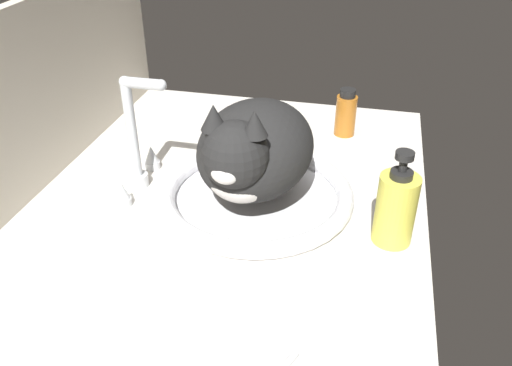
{
  "coord_description": "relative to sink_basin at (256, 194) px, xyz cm",
  "views": [
    {
      "loc": [
        -78.07,
        -24.24,
        60.03
      ],
      "look_at": [
        4.19,
        -5.12,
        7.0
      ],
      "focal_mm": 37.02,
      "sensor_mm": 36.0,
      "label": 1
    }
  ],
  "objects": [
    {
      "name": "amber_bottle",
      "position": [
        32.52,
        -14.01,
        3.87
      ],
      "size": [
        4.84,
        4.84,
        11.3
      ],
      "color": "#B2661E",
      "rests_on": "countertop"
    },
    {
      "name": "metal_jar",
      "position": [
        27.65,
        5.13,
        2.07
      ],
      "size": [
        5.7,
        5.7,
        6.94
      ],
      "color": "#B2B5BA",
      "rests_on": "countertop"
    },
    {
      "name": "backsplash_wall",
      "position": [
        -4.19,
        43.53,
        14.56
      ],
      "size": [
        105.95,
        2.4,
        37.97
      ],
      "primitive_type": "cube",
      "color": "beige",
      "rests_on": "ground"
    },
    {
      "name": "cat",
      "position": [
        -2.02,
        0.2,
        10.6
      ],
      "size": [
        36.31,
        23.17,
        20.81
      ],
      "color": "black",
      "rests_on": "sink_basin"
    },
    {
      "name": "faucet",
      "position": [
        0.0,
        23.63,
        7.41
      ],
      "size": [
        17.51,
        9.98,
        23.15
      ],
      "color": "silver",
      "rests_on": "countertop"
    },
    {
      "name": "soap_pump_bottle",
      "position": [
        -6.48,
        -25.52,
        5.33
      ],
      "size": [
        6.75,
        6.75,
        17.32
      ],
      "color": "#E5DB4C",
      "rests_on": "countertop"
    },
    {
      "name": "sink_basin",
      "position": [
        0.0,
        0.0,
        0.0
      ],
      "size": [
        37.27,
        37.27,
        3.17
      ],
      "color": "white",
      "rests_on": "countertop"
    },
    {
      "name": "countertop",
      "position": [
        -4.19,
        5.12,
        -2.92
      ],
      "size": [
        105.95,
        74.42,
        3.0
      ],
      "primitive_type": "cube",
      "color": "silver",
      "rests_on": "ground"
    }
  ]
}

